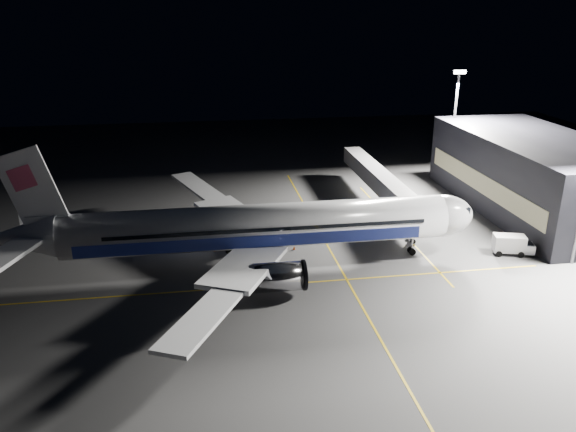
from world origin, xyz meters
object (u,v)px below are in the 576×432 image
(airliner, at_px, (251,228))
(service_truck, at_px, (513,244))
(safety_cone_a, at_px, (214,249))
(baggage_tug, at_px, (198,221))
(safety_cone_b, at_px, (294,248))
(safety_cone_c, at_px, (206,232))
(jet_bridge, at_px, (382,182))
(floodlight_mast_north, at_px, (455,116))

(airliner, height_order, service_truck, airliner)
(airliner, distance_m, service_truck, 35.13)
(airliner, distance_m, safety_cone_a, 8.46)
(baggage_tug, bearing_deg, safety_cone_b, -27.18)
(airliner, bearing_deg, safety_cone_c, 114.97)
(airliner, distance_m, safety_cone_c, 13.90)
(jet_bridge, height_order, safety_cone_b, jet_bridge)
(airliner, xyz_separation_m, floodlight_mast_north, (41.08, 31.99, 7.21))
(safety_cone_a, relative_size, safety_cone_b, 1.23)
(airliner, xyz_separation_m, safety_cone_c, (-5.49, 11.80, -4.90))
(safety_cone_b, bearing_deg, service_truck, -12.08)
(jet_bridge, distance_m, safety_cone_a, 30.76)
(jet_bridge, bearing_deg, safety_cone_b, -140.12)
(safety_cone_a, distance_m, safety_cone_b, 10.89)
(airliner, distance_m, baggage_tug, 16.81)
(floodlight_mast_north, distance_m, baggage_tug, 52.09)
(airliner, bearing_deg, safety_cone_b, 32.61)
(jet_bridge, xyz_separation_m, safety_cone_c, (-28.57, -6.26, -4.31))
(floodlight_mast_north, height_order, service_truck, floodlight_mast_north)
(safety_cone_c, bearing_deg, baggage_tug, 112.36)
(service_truck, height_order, safety_cone_b, service_truck)
(safety_cone_a, bearing_deg, safety_cone_c, 98.07)
(service_truck, bearing_deg, jet_bridge, 134.69)
(baggage_tug, bearing_deg, service_truck, -9.57)
(service_truck, height_order, safety_cone_c, service_truck)
(airliner, relative_size, jet_bridge, 1.79)
(jet_bridge, height_order, safety_cone_c, jet_bridge)
(airliner, height_order, floodlight_mast_north, floodlight_mast_north)
(floodlight_mast_north, xyz_separation_m, safety_cone_c, (-46.57, -20.19, -12.10))
(jet_bridge, xyz_separation_m, safety_cone_b, (-16.82, -14.06, -4.31))
(floodlight_mast_north, relative_size, service_truck, 3.71)
(safety_cone_b, bearing_deg, safety_cone_a, 173.47)
(jet_bridge, distance_m, floodlight_mast_north, 24.06)
(service_truck, xyz_separation_m, safety_cone_b, (-28.61, 6.12, -1.16))
(service_truck, relative_size, baggage_tug, 1.89)
(baggage_tug, relative_size, safety_cone_c, 5.52)
(airliner, xyz_separation_m, safety_cone_b, (6.25, 4.00, -4.89))
(airliner, height_order, safety_cone_a, airliner)
(airliner, relative_size, service_truck, 11.01)
(floodlight_mast_north, height_order, safety_cone_a, floodlight_mast_north)
(service_truck, height_order, baggage_tug, service_truck)
(floodlight_mast_north, bearing_deg, safety_cone_c, -156.56)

